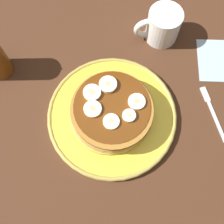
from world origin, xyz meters
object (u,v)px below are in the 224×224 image
at_px(plate, 112,116).
at_px(banana_slice_5, 129,116).
at_px(banana_slice_2, 92,108).
at_px(pancake_stack, 112,112).
at_px(banana_slice_3, 137,103).
at_px(napkin, 222,60).
at_px(fork, 212,110).
at_px(banana_slice_4, 92,93).
at_px(banana_slice_0, 111,122).
at_px(banana_slice_1, 107,85).
at_px(coffee_mug, 162,25).

relative_size(plate, banana_slice_5, 10.48).
bearing_deg(banana_slice_2, banana_slice_5, 156.70).
relative_size(pancake_stack, banana_slice_3, 5.17).
distance_m(banana_slice_5, napkin, 0.28).
height_order(pancake_stack, napkin, pancake_stack).
distance_m(pancake_stack, banana_slice_5, 0.05).
height_order(plate, banana_slice_3, banana_slice_3).
bearing_deg(fork, banana_slice_3, -6.87).
distance_m(banana_slice_3, banana_slice_4, 0.09).
bearing_deg(pancake_stack, banana_slice_5, 139.92).
xyz_separation_m(banana_slice_0, banana_slice_4, (0.03, -0.06, 0.00)).
bearing_deg(pancake_stack, banana_slice_0, 78.53).
xyz_separation_m(banana_slice_1, fork, (-0.22, 0.07, -0.07)).
height_order(plate, pancake_stack, pancake_stack).
distance_m(banana_slice_1, banana_slice_3, 0.07).
bearing_deg(napkin, fork, 62.94).
bearing_deg(banana_slice_5, banana_slice_4, -43.88).
bearing_deg(coffee_mug, napkin, 144.47).
xyz_separation_m(plate, banana_slice_1, (0.00, -0.04, 0.06)).
distance_m(banana_slice_2, banana_slice_5, 0.07).
height_order(napkin, fork, fork).
xyz_separation_m(plate, banana_slice_3, (-0.05, 0.00, 0.06)).
relative_size(banana_slice_3, coffee_mug, 0.32).
relative_size(banana_slice_2, banana_slice_5, 1.33).
bearing_deg(banana_slice_0, fork, -178.12).
relative_size(pancake_stack, banana_slice_0, 5.57).
xyz_separation_m(pancake_stack, banana_slice_4, (0.03, -0.03, 0.03)).
distance_m(banana_slice_4, banana_slice_5, 0.09).
xyz_separation_m(plate, fork, (-0.22, 0.02, -0.01)).
relative_size(banana_slice_2, napkin, 0.32).
distance_m(banana_slice_0, banana_slice_5, 0.04).
distance_m(banana_slice_4, fork, 0.27).
height_order(banana_slice_0, napkin, banana_slice_0).
bearing_deg(napkin, banana_slice_3, 22.61).
distance_m(banana_slice_1, coffee_mug, 0.20).
bearing_deg(banana_slice_5, napkin, -154.73).
bearing_deg(fork, plate, -6.28).
height_order(banana_slice_1, coffee_mug, coffee_mug).
bearing_deg(banana_slice_1, banana_slice_5, 113.09).
xyz_separation_m(banana_slice_4, banana_slice_5, (-0.06, 0.06, -0.00)).
bearing_deg(pancake_stack, coffee_mug, -129.15).
relative_size(banana_slice_2, banana_slice_3, 1.02).
bearing_deg(banana_slice_4, fork, 167.08).
xyz_separation_m(banana_slice_3, banana_slice_5, (0.02, 0.02, 0.00)).
bearing_deg(banana_slice_3, napkin, -157.39).
height_order(pancake_stack, banana_slice_5, banana_slice_5).
distance_m(pancake_stack, banana_slice_1, 0.06).
bearing_deg(plate, banana_slice_0, 76.99).
relative_size(plate, banana_slice_0, 8.68).
bearing_deg(plate, banana_slice_1, -87.43).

